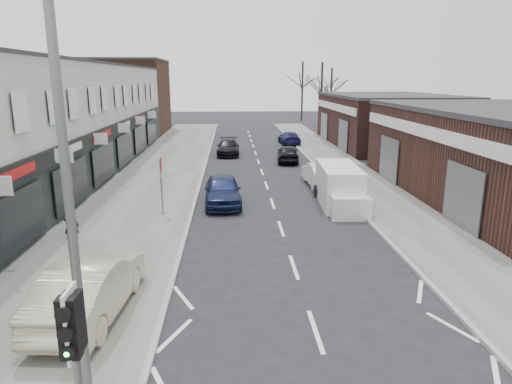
{
  "coord_description": "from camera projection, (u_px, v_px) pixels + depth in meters",
  "views": [
    {
      "loc": [
        -2.05,
        -8.11,
        6.14
      ],
      "look_at": [
        -1.27,
        6.04,
        2.6
      ],
      "focal_mm": 32.0,
      "sensor_mm": 36.0,
      "label": 1
    }
  ],
  "objects": [
    {
      "name": "ground",
      "position": [
        333.0,
        383.0,
        9.46
      ],
      "size": [
        160.0,
        160.0,
        0.0
      ],
      "primitive_type": "plane",
      "color": "black",
      "rests_on": "ground"
    },
    {
      "name": "pavement_left",
      "position": [
        161.0,
        172.0,
        30.4
      ],
      "size": [
        5.5,
        64.0,
        0.12
      ],
      "primitive_type": "cube",
      "color": "slate",
      "rests_on": "ground"
    },
    {
      "name": "pavement_right",
      "position": [
        346.0,
        170.0,
        31.06
      ],
      "size": [
        3.5,
        64.0,
        0.12
      ],
      "primitive_type": "cube",
      "color": "slate",
      "rests_on": "ground"
    },
    {
      "name": "shop_terrace_left",
      "position": [
        36.0,
        124.0,
        26.77
      ],
      "size": [
        8.0,
        41.0,
        7.1
      ],
      "primitive_type": "cube",
      "color": "silver",
      "rests_on": "ground"
    },
    {
      "name": "brick_block_far",
      "position": [
        129.0,
        98.0,
        51.36
      ],
      "size": [
        8.0,
        10.0,
        8.0
      ],
      "primitive_type": "cube",
      "color": "#45281D",
      "rests_on": "ground"
    },
    {
      "name": "right_unit_far",
      "position": [
        387.0,
        121.0,
        42.51
      ],
      "size": [
        10.0,
        16.0,
        4.5
      ],
      "primitive_type": "cube",
      "color": "#3B211A",
      "rests_on": "ground"
    },
    {
      "name": "tree_far_a",
      "position": [
        320.0,
        129.0,
        56.43
      ],
      "size": [
        3.6,
        3.6,
        8.0
      ],
      "primitive_type": null,
      "color": "#382D26",
      "rests_on": "ground"
    },
    {
      "name": "tree_far_b",
      "position": [
        330.0,
        124.0,
        62.38
      ],
      "size": [
        3.6,
        3.6,
        7.5
      ],
      "primitive_type": null,
      "color": "#382D26",
      "rests_on": "ground"
    },
    {
      "name": "tree_far_c",
      "position": [
        302.0,
        121.0,
        68.03
      ],
      "size": [
        3.6,
        3.6,
        8.5
      ],
      "primitive_type": null,
      "color": "#382D26",
      "rests_on": "ground"
    },
    {
      "name": "traffic_light",
      "position": [
        73.0,
        340.0,
        6.69
      ],
      "size": [
        0.28,
        0.6,
        3.1
      ],
      "color": "slate",
      "rests_on": "pavement_left"
    },
    {
      "name": "street_lamp",
      "position": [
        77.0,
        176.0,
        7.32
      ],
      "size": [
        2.23,
        0.22,
        8.0
      ],
      "color": "slate",
      "rests_on": "pavement_left"
    },
    {
      "name": "warning_sign",
      "position": [
        162.0,
        169.0,
        20.28
      ],
      "size": [
        0.12,
        0.8,
        2.7
      ],
      "color": "slate",
      "rests_on": "pavement_left"
    },
    {
      "name": "white_van",
      "position": [
        339.0,
        187.0,
        22.46
      ],
      "size": [
        2.01,
        5.13,
        1.96
      ],
      "rotation": [
        0.0,
        0.0,
        -0.06
      ],
      "color": "white",
      "rests_on": "ground"
    },
    {
      "name": "sedan_on_pavement",
      "position": [
        90.0,
        287.0,
        11.79
      ],
      "size": [
        2.01,
        4.77,
        1.53
      ],
      "primitive_type": "imported",
      "rotation": [
        0.0,
        0.0,
        3.06
      ],
      "color": "beige",
      "rests_on": "pavement_left"
    },
    {
      "name": "pedestrian",
      "position": [
        71.0,
        226.0,
        16.75
      ],
      "size": [
        0.57,
        0.39,
        1.5
      ],
      "primitive_type": "imported",
      "rotation": [
        0.0,
        0.0,
        3.09
      ],
      "color": "black",
      "rests_on": "pavement_left"
    },
    {
      "name": "parked_car_left_a",
      "position": [
        223.0,
        190.0,
        22.65
      ],
      "size": [
        1.94,
        4.43,
        1.48
      ],
      "primitive_type": "imported",
      "rotation": [
        0.0,
        0.0,
        0.04
      ],
      "color": "#161F45",
      "rests_on": "ground"
    },
    {
      "name": "parked_car_left_b",
      "position": [
        228.0,
        147.0,
        37.39
      ],
      "size": [
        1.85,
        4.41,
        1.27
      ],
      "primitive_type": "imported",
      "rotation": [
        0.0,
        0.0,
        -0.02
      ],
      "color": "black",
      "rests_on": "ground"
    },
    {
      "name": "parked_car_right_a",
      "position": [
        320.0,
        174.0,
        26.64
      ],
      "size": [
        1.64,
        4.32,
        1.41
      ],
      "primitive_type": "imported",
      "rotation": [
        0.0,
        0.0,
        3.18
      ],
      "color": "white",
      "rests_on": "ground"
    },
    {
      "name": "parked_car_right_b",
      "position": [
        288.0,
        154.0,
        34.16
      ],
      "size": [
        1.91,
        3.99,
        1.32
      ],
      "primitive_type": "imported",
      "rotation": [
        0.0,
        0.0,
        3.05
      ],
      "color": "black",
      "rests_on": "ground"
    },
    {
      "name": "parked_car_right_c",
      "position": [
        289.0,
        138.0,
        43.49
      ],
      "size": [
        1.92,
        4.29,
        1.22
      ],
      "primitive_type": "imported",
      "rotation": [
        0.0,
        0.0,
        3.19
      ],
      "color": "#171645",
      "rests_on": "ground"
    }
  ]
}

